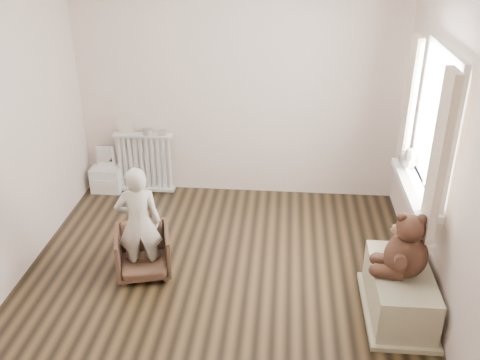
# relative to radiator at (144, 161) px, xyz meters

# --- Properties ---
(floor) EXTENTS (3.60, 3.60, 0.01)m
(floor) POSITION_rel_radiator_xyz_m (1.09, -1.68, -0.39)
(floor) COLOR black
(floor) RESTS_ON ground
(back_wall) EXTENTS (3.60, 0.02, 2.60)m
(back_wall) POSITION_rel_radiator_xyz_m (1.09, 0.12, 0.91)
(back_wall) COLOR white
(back_wall) RESTS_ON ground
(front_wall) EXTENTS (3.60, 0.02, 2.60)m
(front_wall) POSITION_rel_radiator_xyz_m (1.09, -3.48, 0.91)
(front_wall) COLOR white
(front_wall) RESTS_ON ground
(right_wall) EXTENTS (0.02, 3.60, 2.60)m
(right_wall) POSITION_rel_radiator_xyz_m (2.89, -1.68, 0.91)
(right_wall) COLOR white
(right_wall) RESTS_ON ground
(window) EXTENTS (0.03, 0.90, 1.10)m
(window) POSITION_rel_radiator_xyz_m (2.85, -1.38, 1.06)
(window) COLOR white
(window) RESTS_ON right_wall
(window_sill) EXTENTS (0.22, 1.10, 0.06)m
(window_sill) POSITION_rel_radiator_xyz_m (2.76, -1.38, 0.48)
(window_sill) COLOR silver
(window_sill) RESTS_ON right_wall
(curtain_left) EXTENTS (0.06, 0.26, 1.30)m
(curtain_left) POSITION_rel_radiator_xyz_m (2.74, -1.95, 1.00)
(curtain_left) COLOR beige
(curtain_left) RESTS_ON right_wall
(curtain_right) EXTENTS (0.06, 0.26, 1.30)m
(curtain_right) POSITION_rel_radiator_xyz_m (2.74, -0.81, 1.00)
(curtain_right) COLOR beige
(curtain_right) RESTS_ON right_wall
(radiator) EXTENTS (0.69, 0.13, 0.72)m
(radiator) POSITION_rel_radiator_xyz_m (0.00, 0.00, 0.00)
(radiator) COLOR silver
(radiator) RESTS_ON floor
(paper_doll) EXTENTS (0.16, 0.01, 0.27)m
(paper_doll) POSITION_rel_radiator_xyz_m (-0.18, 0.00, 0.47)
(paper_doll) COLOR beige
(paper_doll) RESTS_ON radiator
(tin_a) EXTENTS (0.10, 0.10, 0.06)m
(tin_a) POSITION_rel_radiator_xyz_m (0.07, 0.00, 0.36)
(tin_a) COLOR #A59E8C
(tin_a) RESTS_ON radiator
(tin_b) EXTENTS (0.09, 0.09, 0.05)m
(tin_b) POSITION_rel_radiator_xyz_m (0.23, 0.00, 0.36)
(tin_b) COLOR #A59E8C
(tin_b) RESTS_ON radiator
(toy_vanity) EXTENTS (0.35, 0.25, 0.54)m
(toy_vanity) POSITION_rel_radiator_xyz_m (-0.46, -0.03, -0.11)
(toy_vanity) COLOR silver
(toy_vanity) RESTS_ON floor
(armchair) EXTENTS (0.58, 0.59, 0.44)m
(armchair) POSITION_rel_radiator_xyz_m (0.39, -1.61, -0.17)
(armchair) COLOR brown
(armchair) RESTS_ON floor
(child) EXTENTS (0.44, 0.35, 1.07)m
(child) POSITION_rel_radiator_xyz_m (0.39, -1.66, 0.16)
(child) COLOR beige
(child) RESTS_ON armchair
(toy_bench) EXTENTS (0.47, 0.88, 0.41)m
(toy_bench) POSITION_rel_radiator_xyz_m (2.61, -1.97, -0.19)
(toy_bench) COLOR #B9B491
(toy_bench) RESTS_ON floor
(teddy_bear) EXTENTS (0.49, 0.41, 0.54)m
(teddy_bear) POSITION_rel_radiator_xyz_m (2.60, -2.01, 0.28)
(teddy_bear) COLOR #321C12
(teddy_bear) RESTS_ON toy_bench
(plush_cat) EXTENTS (0.26, 0.31, 0.23)m
(plush_cat) POSITION_rel_radiator_xyz_m (2.75, -1.04, 0.61)
(plush_cat) COLOR slate
(plush_cat) RESTS_ON window_sill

